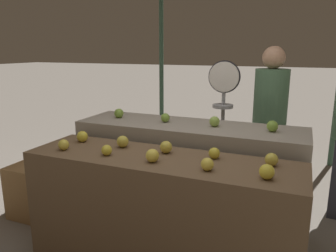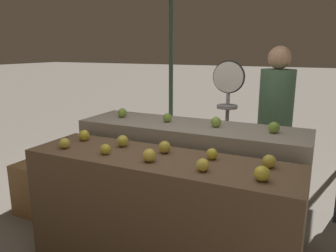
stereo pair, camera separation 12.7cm
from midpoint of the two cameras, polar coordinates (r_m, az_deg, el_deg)
The scene contains 19 objects.
display_counter_front at distance 2.44m, azimuth -0.15°, elevation -15.47°, with size 1.92×0.55×0.89m, color brown.
display_counter_back at distance 2.91m, azimuth 5.03°, elevation -9.37°, with size 1.92×0.55×1.00m, color gray.
apple_front_0 at distance 2.54m, azimuth -16.22°, elevation -2.91°, with size 0.08×0.08×0.08m, color gold.
apple_front_1 at distance 2.34m, azimuth -9.31°, elevation -4.02°, with size 0.07×0.07×0.07m, color gold.
apple_front_2 at distance 2.16m, azimuth -1.59°, elevation -5.14°, with size 0.09×0.09×0.09m, color yellow.
apple_front_3 at distance 2.01m, azimuth 7.89°, elevation -6.75°, with size 0.08×0.08×0.08m, color yellow.
apple_front_4 at distance 1.94m, azimuth 17.86°, elevation -7.91°, with size 0.09×0.09×0.09m, color gold.
apple_front_5 at distance 2.71m, azimuth -13.11°, elevation -1.60°, with size 0.09×0.09×0.09m, color gold.
apple_front_6 at distance 2.50m, azimuth -6.48°, elevation -2.61°, with size 0.09×0.09×0.09m, color gold.
apple_front_7 at distance 2.33m, azimuth 0.87°, elevation -3.68°, with size 0.09×0.09×0.09m, color gold.
apple_front_8 at distance 2.23m, azimuth 9.29°, elevation -4.84°, with size 0.08×0.08×0.08m, color gold.
apple_front_9 at distance 2.17m, azimuth 18.82°, elevation -5.85°, with size 0.08×0.08×0.08m, color gold.
apple_back_0 at distance 3.06m, azimuth -6.79°, elevation 2.29°, with size 0.09×0.09×0.09m, color #7AA338.
apple_back_1 at distance 2.84m, azimuth 1.17°, elevation 1.45°, with size 0.08×0.08×0.08m, color #7AA338.
apple_back_2 at distance 2.69m, azimuth 9.69°, elevation 0.68°, with size 0.08×0.08×0.08m, color #8EB247.
apple_back_3 at distance 2.61m, azimuth 19.30°, elevation -0.25°, with size 0.09×0.09×0.09m, color #7AA338.
produce_scale at distance 3.24m, azimuth 11.44°, elevation 4.02°, with size 0.31×0.20×1.51m.
person_vendor_at_scale at distance 3.37m, azimuth 19.16°, elevation 1.25°, with size 0.44×0.44×1.65m.
wooden_crate_side at distance 3.57m, azimuth -19.03°, elevation -9.85°, with size 0.52×0.52×0.52m, color #9E7547.
Camera 2 is at (0.98, -1.90, 1.62)m, focal length 35.00 mm.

